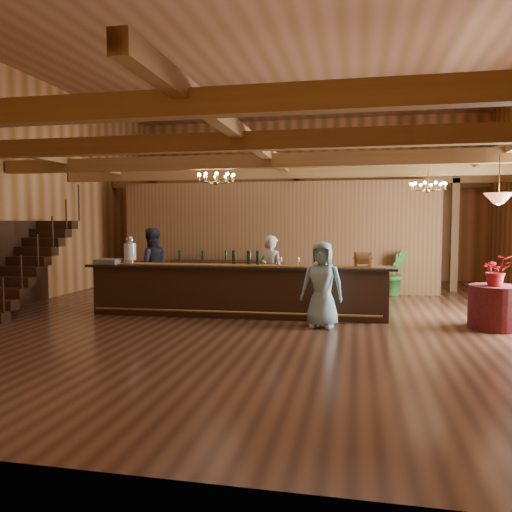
% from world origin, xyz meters
% --- Properties ---
extents(floor, '(14.00, 14.00, 0.00)m').
position_xyz_m(floor, '(0.00, 0.00, 0.00)').
color(floor, brown).
rests_on(floor, ground).
extents(ceiling, '(14.00, 14.00, 0.00)m').
position_xyz_m(ceiling, '(0.00, 0.00, 5.50)').
color(ceiling, '#A66A47').
rests_on(ceiling, wall_back).
extents(wall_back, '(12.00, 0.10, 5.50)m').
position_xyz_m(wall_back, '(0.00, 7.00, 2.75)').
color(wall_back, '#C67F4D').
rests_on(wall_back, floor).
extents(wall_front, '(12.00, 0.10, 5.50)m').
position_xyz_m(wall_front, '(0.00, -7.00, 2.75)').
color(wall_front, '#C67F4D').
rests_on(wall_front, floor).
extents(wall_left, '(0.10, 14.00, 5.50)m').
position_xyz_m(wall_left, '(-6.00, 0.00, 2.75)').
color(wall_left, '#C67F4D').
rests_on(wall_left, floor).
extents(beam_grid, '(11.90, 13.90, 0.39)m').
position_xyz_m(beam_grid, '(0.00, 0.51, 3.24)').
color(beam_grid, '#93602C').
rests_on(beam_grid, wall_left).
extents(support_posts, '(9.20, 10.20, 3.20)m').
position_xyz_m(support_posts, '(0.00, -0.50, 1.60)').
color(support_posts, '#93602C').
rests_on(support_posts, floor).
extents(partition_wall, '(9.00, 0.18, 3.10)m').
position_xyz_m(partition_wall, '(-0.50, 3.50, 1.55)').
color(partition_wall, brown).
rests_on(partition_wall, floor).
extents(staircase, '(1.00, 2.80, 2.00)m').
position_xyz_m(staircase, '(-5.45, -0.74, 1.00)').
color(staircase, black).
rests_on(staircase, floor).
extents(backroom_boxes, '(4.10, 0.60, 1.10)m').
position_xyz_m(backroom_boxes, '(-0.29, 5.50, 0.53)').
color(backroom_boxes, black).
rests_on(backroom_boxes, floor).
extents(tasting_bar, '(6.45, 1.09, 1.08)m').
position_xyz_m(tasting_bar, '(-0.66, -0.42, 0.54)').
color(tasting_bar, black).
rests_on(tasting_bar, floor).
extents(beverage_dispenser, '(0.26, 0.26, 0.60)m').
position_xyz_m(beverage_dispenser, '(-3.05, -0.46, 1.36)').
color(beverage_dispenser, silver).
rests_on(beverage_dispenser, tasting_bar).
extents(glass_rack_tray, '(0.50, 0.50, 0.10)m').
position_xyz_m(glass_rack_tray, '(-3.47, -0.58, 1.12)').
color(glass_rack_tray, gray).
rests_on(glass_rack_tray, tasting_bar).
extents(raffle_drum, '(0.34, 0.24, 0.30)m').
position_xyz_m(raffle_drum, '(1.90, -0.36, 1.25)').
color(raffle_drum, brown).
rests_on(raffle_drum, tasting_bar).
extents(bar_bottle_0, '(0.07, 0.07, 0.30)m').
position_xyz_m(bar_bottle_0, '(-0.77, -0.30, 1.22)').
color(bar_bottle_0, black).
rests_on(bar_bottle_0, tasting_bar).
extents(bar_bottle_1, '(0.07, 0.07, 0.30)m').
position_xyz_m(bar_bottle_1, '(-0.45, -0.28, 1.22)').
color(bar_bottle_1, black).
rests_on(bar_bottle_1, tasting_bar).
extents(bar_bottle_2, '(0.07, 0.07, 0.30)m').
position_xyz_m(bar_bottle_2, '(-0.25, -0.27, 1.22)').
color(bar_bottle_2, black).
rests_on(bar_bottle_2, tasting_bar).
extents(backbar_shelf, '(3.15, 0.59, 0.88)m').
position_xyz_m(backbar_shelf, '(-1.81, 2.99, 0.44)').
color(backbar_shelf, black).
rests_on(backbar_shelf, floor).
extents(round_table, '(0.93, 0.93, 0.81)m').
position_xyz_m(round_table, '(4.30, -0.71, 0.40)').
color(round_table, maroon).
rests_on(round_table, floor).
extents(chandelier_left, '(0.80, 0.80, 0.44)m').
position_xyz_m(chandelier_left, '(-1.18, -0.17, 2.91)').
color(chandelier_left, tan).
rests_on(chandelier_left, beam_grid).
extents(chandelier_right, '(0.80, 0.80, 0.56)m').
position_xyz_m(chandelier_right, '(3.38, 1.63, 2.80)').
color(chandelier_right, tan).
rests_on(chandelier_right, beam_grid).
extents(pendant_lamp, '(0.52, 0.52, 0.90)m').
position_xyz_m(pendant_lamp, '(4.30, -0.71, 2.40)').
color(pendant_lamp, tan).
rests_on(pendant_lamp, beam_grid).
extents(bartender, '(0.72, 0.61, 1.68)m').
position_xyz_m(bartender, '(-0.08, 0.38, 0.84)').
color(bartender, white).
rests_on(bartender, floor).
extents(staff_second, '(1.13, 1.08, 1.84)m').
position_xyz_m(staff_second, '(-2.94, 0.41, 0.92)').
color(staff_second, '#282B39').
rests_on(staff_second, floor).
extents(guest, '(0.85, 0.62, 1.62)m').
position_xyz_m(guest, '(1.16, -1.21, 0.81)').
color(guest, '#8DC6D3').
rests_on(guest, floor).
extents(floor_plant, '(0.80, 0.72, 1.21)m').
position_xyz_m(floor_plant, '(2.79, 3.26, 0.61)').
color(floor_plant, '#2F722B').
rests_on(floor_plant, floor).
extents(table_flowers, '(0.56, 0.50, 0.57)m').
position_xyz_m(table_flowers, '(4.28, -0.78, 1.09)').
color(table_flowers, '#A9181B').
rests_on(table_flowers, round_table).
extents(table_vase, '(0.20, 0.20, 0.30)m').
position_xyz_m(table_vase, '(4.23, -0.71, 0.96)').
color(table_vase, tan).
rests_on(table_vase, round_table).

